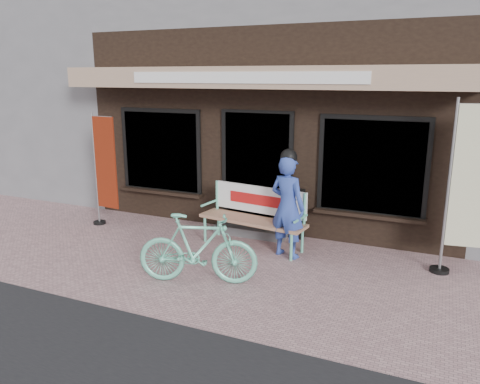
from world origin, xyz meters
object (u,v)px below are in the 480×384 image
at_px(nobori_cream, 468,187).
at_px(nobori_red, 104,169).
at_px(person, 288,205).
at_px(menu_stand, 292,212).
at_px(bicycle, 198,249).
at_px(bench, 255,212).

bearing_deg(nobori_cream, nobori_red, 173.51).
relative_size(person, nobori_red, 0.80).
height_order(nobori_cream, menu_stand, nobori_cream).
bearing_deg(bicycle, nobori_red, 43.68).
height_order(person, nobori_cream, nobori_cream).
distance_m(bench, person, 0.73).
xyz_separation_m(bench, nobori_red, (-2.97, -0.13, 0.52)).
relative_size(person, menu_stand, 1.91).
bearing_deg(nobori_red, menu_stand, 16.73).
relative_size(bench, nobori_red, 0.88).
distance_m(bicycle, menu_stand, 2.37).
distance_m(bicycle, nobori_cream, 3.82).
height_order(bench, person, person).
bearing_deg(person, nobori_red, -166.02).
height_order(bicycle, nobori_cream, nobori_cream).
xyz_separation_m(person, nobori_red, (-3.61, 0.11, 0.26)).
relative_size(nobori_red, nobori_cream, 0.85).
bearing_deg(nobori_cream, person, 178.98).
xyz_separation_m(nobori_red, menu_stand, (3.42, 0.75, -0.64)).
relative_size(bicycle, nobori_red, 0.77).
bearing_deg(person, bench, 174.66).
xyz_separation_m(person, menu_stand, (-0.19, 0.86, -0.38)).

